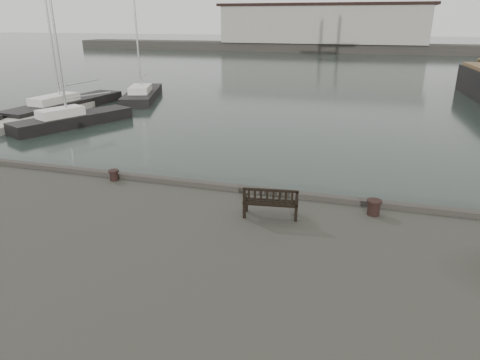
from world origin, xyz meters
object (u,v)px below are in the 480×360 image
Objects in this scene: bench at (271,207)px; bollard_left at (114,175)px; yacht_c at (74,122)px; yacht_b at (67,107)px; bollard_right at (374,207)px; yacht_d at (143,97)px.

bench reaches higher than bollard_left.
yacht_c reaches higher than bollard_left.
bollard_right is at bearing -29.40° from yacht_b.
bollard_left is 26.66m from yacht_d.
yacht_b reaches higher than bollard_left.
bollard_right is (2.99, 1.03, -0.06)m from bench.
bollard_right is at bearing -8.36° from yacht_c.
bollard_left is 0.03× the size of yacht_d.
yacht_b is at bearing 155.52° from yacht_c.
yacht_c is (4.25, -4.75, -0.00)m from yacht_b.
bollard_right reaches higher than bollard_left.
bollard_right is 0.04× the size of yacht_c.
bench is 31.10m from yacht_d.
bench is at bearing -74.00° from yacht_d.
yacht_d is (3.62, 6.48, -0.01)m from yacht_b.
yacht_d reaches higher than bench.
yacht_c is (-11.33, 12.54, -1.52)m from bollard_left.
bollard_right is (9.23, -0.35, 0.04)m from bollard_left.
bench is at bearing -12.46° from bollard_left.
bollard_left is at bearing 177.83° from bollard_right.
yacht_b is at bearing 131.57° from bench.
bollard_left is 0.03× the size of yacht_c.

